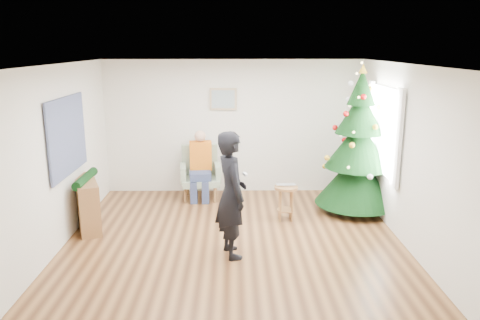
{
  "coord_description": "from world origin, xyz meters",
  "views": [
    {
      "loc": [
        0.01,
        -6.53,
        2.85
      ],
      "look_at": [
        0.1,
        0.6,
        1.1
      ],
      "focal_mm": 35.0,
      "sensor_mm": 36.0,
      "label": 1
    }
  ],
  "objects_px": {
    "stool": "(286,203)",
    "console": "(87,204)",
    "christmas_tree": "(358,147)",
    "armchair": "(200,179)",
    "standing_man": "(231,195)"
  },
  "relations": [
    {
      "from": "christmas_tree",
      "to": "console",
      "type": "height_order",
      "value": "christmas_tree"
    },
    {
      "from": "christmas_tree",
      "to": "armchair",
      "type": "height_order",
      "value": "christmas_tree"
    },
    {
      "from": "christmas_tree",
      "to": "stool",
      "type": "bearing_deg",
      "value": -160.55
    },
    {
      "from": "armchair",
      "to": "christmas_tree",
      "type": "bearing_deg",
      "value": -21.51
    },
    {
      "from": "console",
      "to": "stool",
      "type": "bearing_deg",
      "value": -16.39
    },
    {
      "from": "stool",
      "to": "armchair",
      "type": "relative_size",
      "value": 0.59
    },
    {
      "from": "christmas_tree",
      "to": "standing_man",
      "type": "xyz_separation_m",
      "value": [
        -2.18,
        -1.79,
        -0.27
      ]
    },
    {
      "from": "stool",
      "to": "console",
      "type": "relative_size",
      "value": 0.58
    },
    {
      "from": "armchair",
      "to": "console",
      "type": "relative_size",
      "value": 0.99
    },
    {
      "from": "stool",
      "to": "standing_man",
      "type": "bearing_deg",
      "value": -123.97
    },
    {
      "from": "console",
      "to": "christmas_tree",
      "type": "bearing_deg",
      "value": -12.28
    },
    {
      "from": "christmas_tree",
      "to": "armchair",
      "type": "bearing_deg",
      "value": 164.93
    },
    {
      "from": "armchair",
      "to": "standing_man",
      "type": "relative_size",
      "value": 0.56
    },
    {
      "from": "stool",
      "to": "console",
      "type": "height_order",
      "value": "console"
    },
    {
      "from": "stool",
      "to": "armchair",
      "type": "height_order",
      "value": "armchair"
    }
  ]
}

